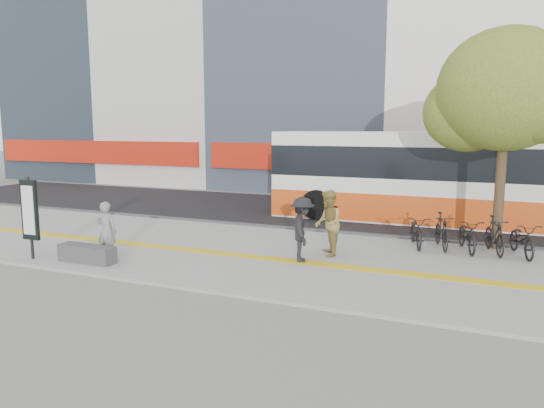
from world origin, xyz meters
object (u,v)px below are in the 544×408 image
at_px(pedestrian_dark, 302,229).
at_px(bench, 87,254).
at_px(signboard, 30,211).
at_px(seated_woman, 107,231).
at_px(street_tree, 505,93).
at_px(bus, 441,180).
at_px(pedestrian_tan, 328,223).

bearing_deg(pedestrian_dark, bench, 92.50).
height_order(signboard, seated_woman, signboard).
distance_m(street_tree, seated_woman, 11.58).
bearing_deg(bus, seated_woman, -128.95).
distance_m(bus, pedestrian_dark, 7.93).
distance_m(signboard, seated_woman, 2.12).
relative_size(pedestrian_tan, pedestrian_dark, 1.06).
height_order(street_tree, pedestrian_dark, street_tree).
xyz_separation_m(street_tree, seated_woman, (-9.45, -5.62, -3.65)).
relative_size(signboard, seated_woman, 1.40).
distance_m(bench, street_tree, 12.23).
xyz_separation_m(bus, seated_woman, (-7.52, -9.30, -0.76)).
bearing_deg(signboard, bench, 10.81).
distance_m(seated_woman, pedestrian_dark, 5.15).
bearing_deg(street_tree, seated_woman, -149.25).
height_order(seated_woman, pedestrian_dark, pedestrian_dark).
distance_m(signboard, pedestrian_tan, 7.95).
height_order(pedestrian_tan, pedestrian_dark, pedestrian_tan).
bearing_deg(seated_woman, street_tree, -153.41).
distance_m(street_tree, pedestrian_dark, 6.96).
relative_size(signboard, pedestrian_dark, 1.29).
height_order(signboard, bus, bus).
bearing_deg(seated_woman, bench, 46.04).
height_order(bench, signboard, signboard).
xyz_separation_m(bench, seated_woman, (0.33, 0.40, 0.56)).
height_order(bench, pedestrian_dark, pedestrian_dark).
relative_size(bus, seated_woman, 7.96).
distance_m(bench, bus, 12.55).
bearing_deg(bench, seated_woman, 50.20).
xyz_separation_m(bus, pedestrian_dark, (-2.73, -7.41, -0.69)).
height_order(signboard, pedestrian_tan, signboard).
distance_m(bus, seated_woman, 11.98).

